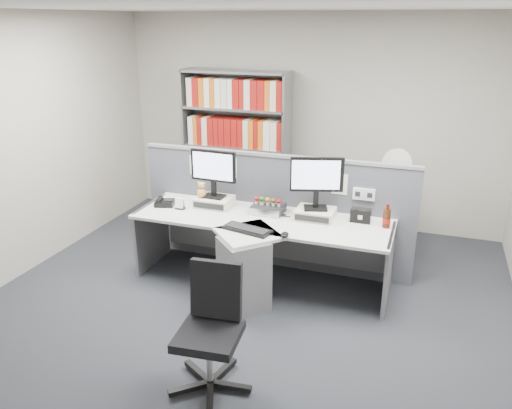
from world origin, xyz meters
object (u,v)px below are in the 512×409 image
at_px(cola_bottle, 387,218).
at_px(desk_calendar, 180,204).
at_px(monitor_left, 213,170).
at_px(mouse, 285,235).
at_px(keyboard, 247,229).
at_px(speaker, 361,215).
at_px(shelving_unit, 236,149).
at_px(desktop_pc, 268,209).
at_px(filing_cabinet, 391,225).
at_px(office_chair, 212,325).
at_px(desk, 254,250).
at_px(monitor_right, 317,179).
at_px(desk_phone, 164,203).
at_px(desk_fan, 397,167).

bearing_deg(cola_bottle, desk_calendar, -174.74).
xyz_separation_m(monitor_left, mouse, (0.94, -0.54, -0.38)).
distance_m(keyboard, speaker, 1.14).
bearing_deg(speaker, shelving_unit, 142.93).
relative_size(desktop_pc, cola_bottle, 1.29).
bearing_deg(filing_cabinet, cola_bottle, -89.50).
bearing_deg(office_chair, desk, 96.53).
distance_m(monitor_left, filing_cabinet, 2.20).
height_order(monitor_right, desk_phone, monitor_right).
relative_size(desk_calendar, speaker, 0.60).
distance_m(desk_calendar, shelving_unit, 1.68).
height_order(shelving_unit, filing_cabinet, shelving_unit).
distance_m(desk_calendar, speaker, 1.87).
bearing_deg(keyboard, shelving_unit, 113.88).
distance_m(monitor_right, mouse, 0.69).
relative_size(desk, office_chair, 2.79).
height_order(desk, mouse, mouse).
height_order(keyboard, filing_cabinet, keyboard).
bearing_deg(desk_phone, desk_fan, 27.02).
bearing_deg(office_chair, desk_phone, 127.95).
height_order(monitor_right, mouse, monitor_right).
bearing_deg(cola_bottle, mouse, -147.84).
bearing_deg(monitor_right, desk_calendar, -171.85).
distance_m(keyboard, desk_fan, 1.99).
bearing_deg(mouse, desk_phone, 165.14).
bearing_deg(office_chair, desktop_pc, 94.58).
xyz_separation_m(speaker, office_chair, (-0.80, -1.84, -0.29)).
relative_size(monitor_right, speaker, 2.68).
xyz_separation_m(desk, mouse, (0.35, -0.16, 0.29)).
height_order(mouse, speaker, speaker).
bearing_deg(monitor_right, keyboard, -135.46).
bearing_deg(office_chair, cola_bottle, 59.31).
bearing_deg(keyboard, desk_phone, 161.37).
xyz_separation_m(desk, desk_fan, (1.20, 1.40, 0.59)).
distance_m(cola_bottle, filing_cabinet, 1.12).
bearing_deg(desk_calendar, shelving_unit, 90.33).
xyz_separation_m(desk_phone, office_chair, (1.26, -1.62, -0.25)).
bearing_deg(desk_fan, monitor_right, -124.10).
xyz_separation_m(keyboard, mouse, (0.37, -0.02, 0.01)).
xyz_separation_m(keyboard, desk_calendar, (-0.87, 0.32, 0.04)).
bearing_deg(monitor_left, desk_calendar, -146.50).
distance_m(desk, desk_fan, 1.94).
xyz_separation_m(desk, monitor_right, (0.51, 0.38, 0.68)).
bearing_deg(desk_fan, desk_calendar, -149.81).
distance_m(desktop_pc, keyboard, 0.53).
bearing_deg(mouse, keyboard, 176.72).
height_order(desktop_pc, mouse, desktop_pc).
bearing_deg(shelving_unit, desktop_pc, -57.90).
distance_m(cola_bottle, office_chair, 2.08).
height_order(desk_calendar, office_chair, office_chair).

